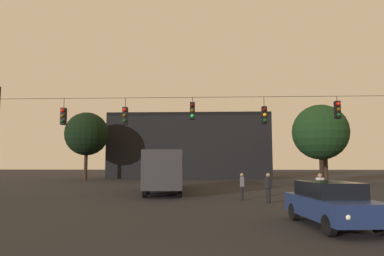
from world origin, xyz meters
The scene contains 11 objects.
ground_plane centered at (0.00, 24.50, 0.00)m, with size 168.00×168.00×0.00m, color black.
overhead_signal_span centered at (0.03, 12.68, 3.81)m, with size 22.48×0.44×6.49m.
city_bus centered at (-2.45, 20.23, 1.87)m, with size 3.37×11.16×3.00m.
car_near_right centered at (4.97, 6.36, 0.80)m, with size 2.26×4.48×1.52m.
pedestrian_crossing_left centered at (2.81, 14.72, 0.88)m, with size 0.27×0.38×1.58m.
pedestrian_crossing_center centered at (4.07, 13.15, 0.91)m, with size 0.36×0.42×1.62m.
pedestrian_crossing_right centered at (6.59, 12.31, 0.92)m, with size 0.34×0.42×1.64m.
corner_building centered at (-1.84, 45.10, 4.66)m, with size 23.15×8.11×9.32m.
tree_left_silhouette centered at (13.09, 31.44, 5.52)m, with size 5.99×5.99×8.53m.
tree_behind_building centered at (15.30, 36.60, 4.83)m, with size 4.04×4.04×6.90m.
tree_right_far centered at (-14.67, 36.94, 5.90)m, with size 5.54×5.54×8.69m.
Camera 1 is at (0.70, -5.64, 2.16)m, focal length 31.60 mm.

